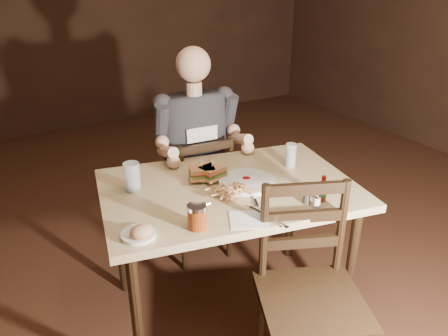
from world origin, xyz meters
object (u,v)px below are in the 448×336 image
diner (197,127)px  hot_sauce (323,188)px  chair_far (196,195)px  glass_left (132,177)px  main_table (229,199)px  side_plate (139,235)px  syrup_dispenser (197,217)px  glass_right (291,155)px  chair_near (312,302)px  dinner_plate (247,182)px

diner → hot_sauce: 0.90m
chair_far → glass_left: 0.77m
main_table → side_plate: side_plate is taller
chair_far → syrup_dispenser: size_ratio=7.86×
glass_right → syrup_dispenser: size_ratio=1.23×
diner → chair_far: bearing=90.0°
chair_near → glass_left: (-0.48, 0.81, 0.37)m
glass_left → glass_right: bearing=-10.4°
side_plate → dinner_plate: bearing=15.8°
main_table → diner: size_ratio=1.49×
chair_near → syrup_dispenser: chair_near is taller
glass_left → diner: bearing=32.5°
chair_far → dinner_plate: size_ratio=3.02×
diner → dinner_plate: size_ratio=3.31×
hot_sauce → main_table: bearing=131.2°
dinner_plate → glass_left: size_ratio=1.94×
dinner_plate → glass_right: (0.32, 0.06, 0.06)m
main_table → diner: diner is taller
chair_near → side_plate: bearing=168.4°
chair_near → syrup_dispenser: size_ratio=8.74×
hot_sauce → chair_near: bearing=-133.3°
main_table → syrup_dispenser: bearing=-139.3°
glass_left → hot_sauce: glass_left is taller
chair_far → hot_sauce: 1.03m
syrup_dispenser → diner: bearing=74.2°
dinner_plate → syrup_dispenser: size_ratio=2.60×
chair_far → diner: (-0.00, -0.05, 0.48)m
chair_far → chair_near: size_ratio=0.90×
hot_sauce → glass_right: bearing=74.0°
chair_far → side_plate: bearing=54.5°
main_table → glass_left: (-0.43, 0.20, 0.15)m
chair_near → side_plate: (-0.60, 0.41, 0.30)m
hot_sauce → side_plate: size_ratio=0.89×
hot_sauce → glass_left: bearing=143.6°
main_table → hot_sauce: (0.30, -0.35, 0.14)m
chair_near → glass_right: 0.83m
glass_right → side_plate: (-0.96, -0.25, -0.06)m
main_table → diner: (0.09, 0.53, 0.21)m
glass_left → hot_sauce: size_ratio=1.14×
main_table → dinner_plate: 0.13m
main_table → glass_left: size_ratio=9.58×
glass_right → syrup_dispenser: 0.79m
main_table → chair_near: chair_near is taller
hot_sauce → side_plate: (-0.85, 0.14, -0.06)m
glass_right → side_plate: glass_right is taller
diner → hot_sauce: diner is taller
diner → glass_left: size_ratio=6.41×
hot_sauce → syrup_dispenser: size_ratio=1.17×
diner → glass_right: (0.32, -0.49, -0.07)m
glass_right → side_plate: bearing=-165.6°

